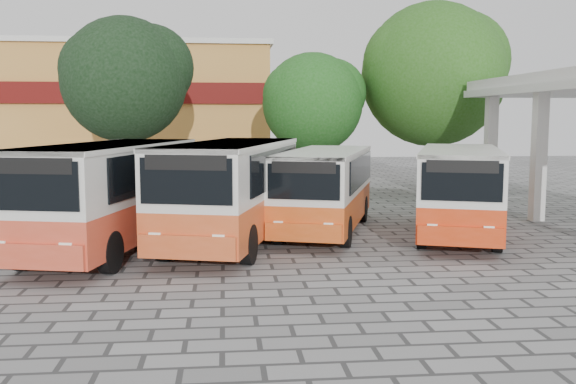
{
  "coord_description": "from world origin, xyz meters",
  "views": [
    {
      "loc": [
        -3.68,
        -16.39,
        3.8
      ],
      "look_at": [
        -1.72,
        3.34,
        1.5
      ],
      "focal_mm": 40.0,
      "sensor_mm": 36.0,
      "label": 1
    }
  ],
  "objects": [
    {
      "name": "ground",
      "position": [
        0.0,
        0.0,
        0.0
      ],
      "size": [
        90.0,
        90.0,
        0.0
      ],
      "primitive_type": "plane",
      "color": "slate",
      "rests_on": "ground"
    },
    {
      "name": "shophouse_block",
      "position": [
        -11.0,
        25.99,
        4.16
      ],
      "size": [
        20.4,
        10.4,
        8.3
      ],
      "color": "#CA8739",
      "rests_on": "ground"
    },
    {
      "name": "bus_far_left",
      "position": [
        -6.95,
        2.27,
        1.77
      ],
      "size": [
        4.51,
        8.95,
        3.06
      ],
      "rotation": [
        0.0,
        0.0,
        -0.24
      ],
      "color": "#D14428",
      "rests_on": "ground"
    },
    {
      "name": "bus_centre_left",
      "position": [
        -3.46,
        2.93,
        1.77
      ],
      "size": [
        4.76,
        9.0,
        3.07
      ],
      "rotation": [
        0.0,
        0.0,
        -0.27
      ],
      "color": "#CF4F20",
      "rests_on": "ground"
    },
    {
      "name": "bus_centre_right",
      "position": [
        -0.35,
        4.56,
        1.58
      ],
      "size": [
        4.53,
        8.06,
        2.73
      ],
      "rotation": [
        0.0,
        0.0,
        -0.32
      ],
      "color": "#CD4B13",
      "rests_on": "ground"
    },
    {
      "name": "bus_far_right",
      "position": [
        3.87,
        3.54,
        1.63
      ],
      "size": [
        4.88,
        8.34,
        2.81
      ],
      "rotation": [
        0.0,
        0.0,
        -0.35
      ],
      "color": "red",
      "rests_on": "ground"
    },
    {
      "name": "tree_left",
      "position": [
        -7.99,
        13.0,
        5.66
      ],
      "size": [
        5.82,
        5.55,
        8.25
      ],
      "color": "#472A16",
      "rests_on": "ground"
    },
    {
      "name": "tree_middle",
      "position": [
        0.66,
        14.71,
        4.67
      ],
      "size": [
        5.11,
        4.86,
        6.94
      ],
      "color": "#46321B",
      "rests_on": "ground"
    },
    {
      "name": "tree_right",
      "position": [
        7.04,
        15.79,
        6.22
      ],
      "size": [
        7.66,
        7.29,
        9.63
      ],
      "color": "black",
      "rests_on": "ground"
    }
  ]
}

